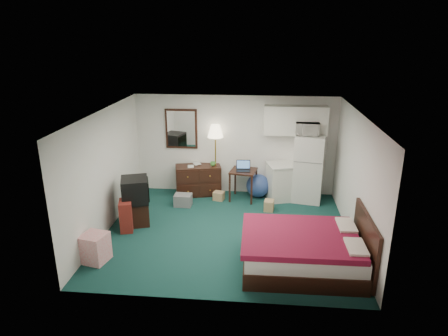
# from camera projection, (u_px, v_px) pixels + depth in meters

# --- Properties ---
(floor) EXTENTS (5.00, 4.50, 0.01)m
(floor) POSITION_uv_depth(u_px,v_px,m) (227.00, 232.00, 8.31)
(floor) COLOR #0F403A
(floor) RESTS_ON ground
(ceiling) EXTENTS (5.00, 4.50, 0.01)m
(ceiling) POSITION_uv_depth(u_px,v_px,m) (228.00, 113.00, 7.50)
(ceiling) COLOR silver
(ceiling) RESTS_ON walls
(walls) EXTENTS (5.01, 4.51, 2.50)m
(walls) POSITION_uv_depth(u_px,v_px,m) (227.00, 176.00, 7.90)
(walls) COLOR silver
(walls) RESTS_ON floor
(mirror) EXTENTS (0.80, 0.06, 1.00)m
(mirror) POSITION_uv_depth(u_px,v_px,m) (181.00, 129.00, 9.98)
(mirror) COLOR white
(mirror) RESTS_ON walls
(upper_cabinets) EXTENTS (1.50, 0.35, 0.70)m
(upper_cabinets) POSITION_uv_depth(u_px,v_px,m) (296.00, 120.00, 9.50)
(upper_cabinets) COLOR silver
(upper_cabinets) RESTS_ON walls
(headboard) EXTENTS (0.06, 1.56, 1.00)m
(headboard) POSITION_uv_depth(u_px,v_px,m) (365.00, 243.00, 6.79)
(headboard) COLOR black
(headboard) RESTS_ON walls
(dresser) EXTENTS (1.21, 0.76, 0.76)m
(dresser) POSITION_uv_depth(u_px,v_px,m) (198.00, 180.00, 10.13)
(dresser) COLOR black
(dresser) RESTS_ON floor
(floor_lamp) EXTENTS (0.42, 0.42, 1.80)m
(floor_lamp) POSITION_uv_depth(u_px,v_px,m) (216.00, 160.00, 9.99)
(floor_lamp) COLOR gold
(floor_lamp) RESTS_ON floor
(desk) EXTENTS (0.70, 0.70, 0.76)m
(desk) POSITION_uv_depth(u_px,v_px,m) (243.00, 185.00, 9.82)
(desk) COLOR black
(desk) RESTS_ON floor
(exercise_ball) EXTENTS (0.74, 0.74, 0.59)m
(exercise_ball) POSITION_uv_depth(u_px,v_px,m) (258.00, 186.00, 10.00)
(exercise_ball) COLOR navy
(exercise_ball) RESTS_ON floor
(kitchen_counter) EXTENTS (0.94, 0.81, 0.88)m
(kitchen_counter) POSITION_uv_depth(u_px,v_px,m) (284.00, 182.00, 9.84)
(kitchen_counter) COLOR silver
(kitchen_counter) RESTS_ON floor
(fridge) EXTENTS (0.80, 0.80, 1.66)m
(fridge) POSITION_uv_depth(u_px,v_px,m) (309.00, 168.00, 9.65)
(fridge) COLOR silver
(fridge) RESTS_ON floor
(bed) EXTENTS (2.03, 1.59, 0.64)m
(bed) POSITION_uv_depth(u_px,v_px,m) (302.00, 251.00, 6.95)
(bed) COLOR maroon
(bed) RESTS_ON floor
(tv_stand) EXTENTS (0.66, 0.70, 0.52)m
(tv_stand) POSITION_uv_depth(u_px,v_px,m) (137.00, 212.00, 8.62)
(tv_stand) COLOR black
(tv_stand) RESTS_ON floor
(suitcase) EXTENTS (0.35, 0.45, 0.65)m
(suitcase) POSITION_uv_depth(u_px,v_px,m) (126.00, 216.00, 8.29)
(suitcase) COLOR maroon
(suitcase) RESTS_ON floor
(retail_box) EXTENTS (0.51, 0.51, 0.53)m
(retail_box) POSITION_uv_depth(u_px,v_px,m) (95.00, 248.00, 7.18)
(retail_box) COLOR white
(retail_box) RESTS_ON floor
(file_bin) EXTENTS (0.41, 0.31, 0.28)m
(file_bin) POSITION_uv_depth(u_px,v_px,m) (183.00, 200.00, 9.52)
(file_bin) COLOR slate
(file_bin) RESTS_ON floor
(cardboard_box_a) EXTENTS (0.30, 0.27, 0.21)m
(cardboard_box_a) POSITION_uv_depth(u_px,v_px,m) (219.00, 196.00, 9.86)
(cardboard_box_a) COLOR #947951
(cardboard_box_a) RESTS_ON floor
(cardboard_box_b) EXTENTS (0.25, 0.28, 0.25)m
(cardboard_box_b) POSITION_uv_depth(u_px,v_px,m) (269.00, 205.00, 9.27)
(cardboard_box_b) COLOR #947951
(cardboard_box_b) RESTS_ON floor
(laptop) EXTENTS (0.36, 0.30, 0.23)m
(laptop) POSITION_uv_depth(u_px,v_px,m) (243.00, 166.00, 9.60)
(laptop) COLOR black
(laptop) RESTS_ON desk
(crt_tv) EXTENTS (0.72, 0.75, 0.52)m
(crt_tv) POSITION_uv_depth(u_px,v_px,m) (135.00, 190.00, 8.43)
(crt_tv) COLOR black
(crt_tv) RESTS_ON tv_stand
(microwave) EXTENTS (0.55, 0.32, 0.37)m
(microwave) POSITION_uv_depth(u_px,v_px,m) (307.00, 127.00, 9.30)
(microwave) COLOR silver
(microwave) RESTS_ON fridge
(book_a) EXTENTS (0.15, 0.04, 0.21)m
(book_a) POSITION_uv_depth(u_px,v_px,m) (188.00, 163.00, 9.89)
(book_a) COLOR #947951
(book_a) RESTS_ON dresser
(book_b) EXTENTS (0.16, 0.09, 0.23)m
(book_b) POSITION_uv_depth(u_px,v_px,m) (193.00, 160.00, 10.07)
(book_b) COLOR #947951
(book_b) RESTS_ON dresser
(mug) EXTENTS (0.15, 0.13, 0.13)m
(mug) POSITION_uv_depth(u_px,v_px,m) (213.00, 163.00, 9.98)
(mug) COLOR #4E9B41
(mug) RESTS_ON dresser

